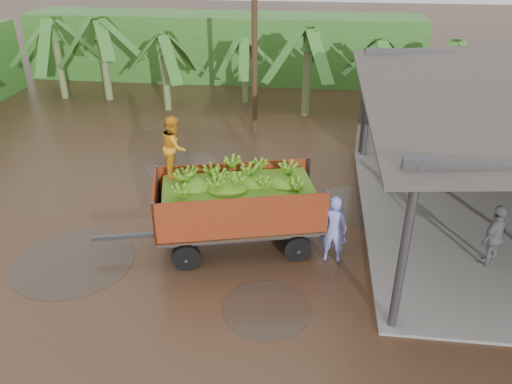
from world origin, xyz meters
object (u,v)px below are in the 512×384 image
banana_trailer (236,202)px  utility_pole (255,43)px  man_grey (494,237)px  man_blue (334,229)px

banana_trailer → utility_pole: 8.84m
man_grey → utility_pole: (-7.21, 8.69, 2.88)m
man_blue → man_grey: size_ratio=1.06×
banana_trailer → utility_pole: utility_pole is taller
man_blue → utility_pole: utility_pole is taller
man_blue → banana_trailer: bearing=-3.2°
man_blue → utility_pole: 9.85m
utility_pole → banana_trailer: bearing=-86.3°
banana_trailer → utility_pole: (-0.55, 8.48, 2.45)m
man_grey → man_blue: bearing=-41.1°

